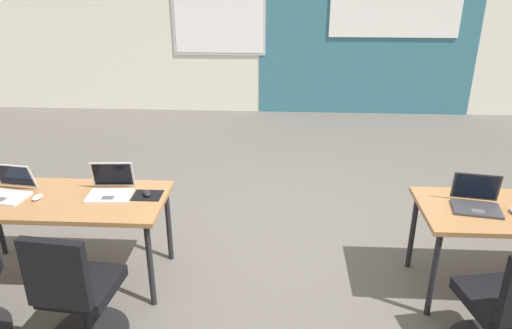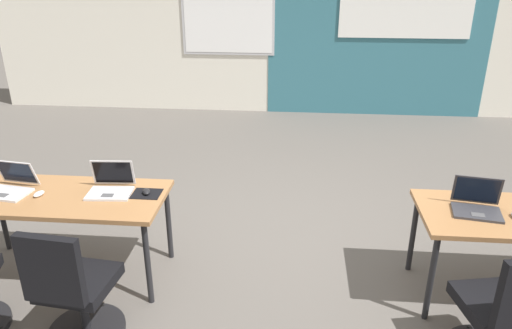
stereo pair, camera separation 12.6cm
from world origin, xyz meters
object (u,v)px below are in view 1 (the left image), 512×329
Objects in this scene: laptop_near_left_inner at (111,188)px; mouse_near_left_inner at (147,193)px; laptop_near_right_inner at (476,201)px; chair_near_right_inner at (506,313)px; laptop_near_left_end at (8,189)px; mouse_near_left_end at (38,197)px; desk_near_left at (61,205)px; chair_near_left_inner at (78,298)px.

mouse_near_left_inner is (0.28, -0.01, -0.03)m from laptop_near_left_inner.
laptop_near_right_inner is 0.40× the size of chair_near_right_inner.
laptop_near_left_end is at bearing -179.23° from laptop_near_left_inner.
laptop_near_left_inner is 2.86m from chair_near_right_inner.
chair_near_right_inner is (-0.02, -0.74, -0.39)m from laptop_near_right_inner.
mouse_near_left_end is at bearing -172.68° from mouse_near_left_inner.
laptop_near_left_end reaches higher than mouse_near_left_end.
chair_near_right_inner is (3.08, -0.72, -0.28)m from desk_near_left.
laptop_near_left_end is (-0.79, 0.75, 0.39)m from chair_near_left_inner.
laptop_near_left_inner is at bearing 12.44° from mouse_near_left_end.
laptop_near_left_end is (-1.06, -0.05, 0.03)m from mouse_near_left_inner.
mouse_near_left_inner is 2.58m from chair_near_right_inner.
chair_near_right_inner is at bearing -18.10° from mouse_near_left_inner.
chair_near_left_inner is 2.48× the size of laptop_near_right_inner.
chair_near_left_inner is at bearing -62.36° from desk_near_left.
desk_near_left is at bearing 10.79° from mouse_near_left_end.
laptop_near_left_inner reaches higher than desk_near_left.
chair_near_left_inner is 2.84m from laptop_near_right_inner.
laptop_near_left_inner is 0.94× the size of laptop_near_left_end.
laptop_near_left_end reaches higher than desk_near_left.
laptop_near_left_end reaches higher than chair_near_right_inner.
chair_near_left_inner is at bearing -35.55° from laptop_near_left_end.
chair_near_right_inner reaches higher than mouse_near_left_inner.
mouse_near_left_end is at bearing -23.32° from chair_near_right_inner.
mouse_near_left_end is at bearing -169.21° from desk_near_left.
laptop_near_left_inner is 0.38× the size of chair_near_right_inner.
mouse_near_left_inner is 0.92m from chair_near_left_inner.
mouse_near_left_inner is (0.65, 0.07, 0.08)m from desk_near_left.
chair_near_right_inner is (2.70, 0.01, 0.00)m from chair_near_left_inner.
chair_near_left_inner is 8.31× the size of mouse_near_left_end.
desk_near_left is 14.45× the size of mouse_near_left_end.
laptop_near_right_inner is at bearing -5.22° from laptop_near_left_inner.
mouse_near_left_inner is at bearing -171.48° from laptop_near_right_inner.
laptop_near_left_end is at bearing 168.23° from mouse_near_left_end.
laptop_near_left_inner reaches higher than mouse_near_left_inner.
desk_near_left is 1.74× the size of chair_near_left_inner.
mouse_near_left_end is at bearing -46.35° from chair_near_left_inner.
laptop_near_left_end is 3.33× the size of mouse_near_left_end.
chair_near_right_inner is at bearing -20.43° from laptop_near_left_inner.
laptop_near_left_inner reaches higher than chair_near_right_inner.
laptop_near_right_inner is 0.84m from chair_near_right_inner.
laptop_near_right_inner reaches higher than mouse_near_left_inner.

